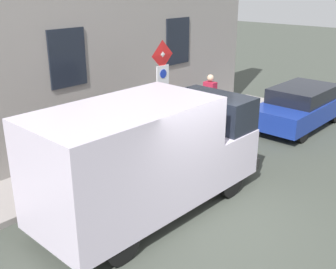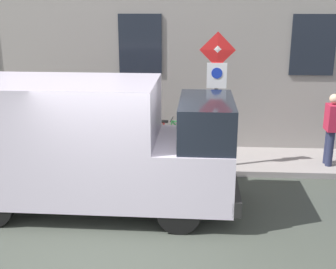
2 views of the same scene
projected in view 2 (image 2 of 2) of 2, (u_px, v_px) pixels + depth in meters
The scene contains 9 objects.
ground_plane at pixel (110, 238), 7.44m from camera, with size 80.00×80.00×0.00m, color #3E433B.
sidewalk_slab at pixel (138, 159), 11.04m from camera, with size 1.80×17.76×0.14m, color gray.
sign_post_stacked at pixel (217, 82), 9.66m from camera, with size 0.15×0.56×3.01m.
delivery_van at pixel (89, 142), 8.23m from camera, with size 2.06×5.35×2.50m.
bicycle_green at pixel (190, 139), 11.17m from camera, with size 0.46×1.72×0.89m.
bicycle_red at pixel (154, 138), 11.23m from camera, with size 0.46×1.72×0.89m.
bicycle_purple at pixel (120, 138), 11.28m from camera, with size 0.48×1.71×0.89m.
pedestrian at pixel (331, 127), 10.19m from camera, with size 0.40×0.26×1.72m.
litter_bin at pixel (98, 145), 10.42m from camera, with size 0.44×0.44×0.90m, color #2D5133.
Camera 2 is at (-6.54, -1.41, 3.85)m, focal length 46.54 mm.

